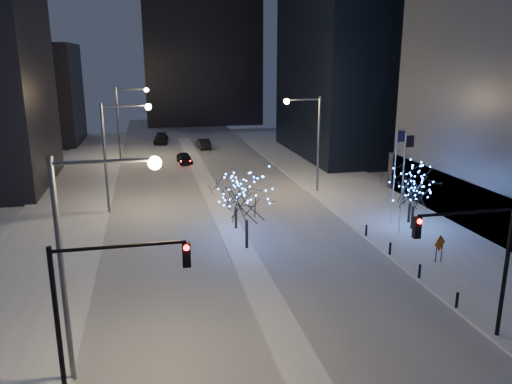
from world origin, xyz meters
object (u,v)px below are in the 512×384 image
object	(u,v)px
street_lamp_w_far	(125,113)
car_mid	(203,144)
street_lamp_w_mid	(116,142)
holiday_tree_plaza_far	(411,186)
street_lamp_w_near	(86,239)
construction_sign	(440,246)
traffic_signal_east	(480,252)
holiday_tree_median_near	(247,199)
holiday_tree_median_far	(236,193)
car_near	(184,158)
holiday_tree_plaza_near	(415,187)
street_lamp_east	(310,132)
car_far	(161,139)
traffic_signal_west	(98,298)

from	to	relation	value
street_lamp_w_far	car_mid	xyz separation A→B (m)	(11.20, 6.89, -5.71)
street_lamp_w_mid	holiday_tree_plaza_far	distance (m)	25.80
street_lamp_w_near	construction_sign	xyz separation A→B (m)	(21.77, 8.07, -5.17)
traffic_signal_east	holiday_tree_median_near	size ratio (longest dim) A/B	1.22
holiday_tree_plaza_far	holiday_tree_median_far	bearing A→B (deg)	173.61
car_mid	holiday_tree_median_near	distance (m)	43.55
street_lamp_w_near	car_mid	bearing A→B (deg)	78.87
street_lamp_w_far	car_near	world-z (taller)	street_lamp_w_far
car_near	holiday_tree_plaza_near	bearing A→B (deg)	-68.85
traffic_signal_east	street_lamp_east	bearing A→B (deg)	87.74
traffic_signal_east	holiday_tree_median_near	world-z (taller)	traffic_signal_east
street_lamp_w_near	car_mid	size ratio (longest dim) A/B	2.08
street_lamp_w_near	holiday_tree_plaza_near	world-z (taller)	street_lamp_w_near
street_lamp_w_near	car_near	xyz separation A→B (m)	(7.44, 46.13, -5.78)
car_far	holiday_tree_median_near	bearing A→B (deg)	-79.33
street_lamp_w_near	traffic_signal_east	bearing A→B (deg)	-3.21
street_lamp_w_mid	car_far	size ratio (longest dim) A/B	1.82
car_mid	holiday_tree_plaza_far	world-z (taller)	holiday_tree_plaza_far
street_lamp_w_mid	car_far	bearing A→B (deg)	82.68
car_mid	holiday_tree_median_near	bearing A→B (deg)	82.68
street_lamp_w_near	holiday_tree_plaza_near	distance (m)	27.95
street_lamp_east	holiday_tree_median_near	world-z (taller)	street_lamp_east
holiday_tree_median_near	holiday_tree_plaza_near	xyz separation A→B (m)	(14.09, 1.34, -0.27)
street_lamp_w_mid	holiday_tree_plaza_near	world-z (taller)	street_lamp_w_mid
construction_sign	street_lamp_w_mid	bearing A→B (deg)	117.26
street_lamp_east	holiday_tree_median_far	xyz separation A→B (m)	(-9.58, -10.01, -3.29)
holiday_tree_median_far	street_lamp_w_far	bearing A→B (deg)	106.43
street_lamp_east	construction_sign	bearing A→B (deg)	-82.13
car_mid	holiday_tree_plaza_near	size ratio (longest dim) A/B	0.88
car_far	holiday_tree_plaza_far	xyz separation A→B (m)	(19.16, -47.07, 2.53)
street_lamp_w_far	car_near	xyz separation A→B (m)	(7.44, -3.87, -5.78)
traffic_signal_east	construction_sign	world-z (taller)	traffic_signal_east
street_lamp_east	traffic_signal_west	xyz separation A→B (m)	(-18.52, -30.00, -1.69)
car_far	holiday_tree_plaza_far	bearing A→B (deg)	-62.32
street_lamp_w_mid	holiday_tree_plaza_far	world-z (taller)	street_lamp_w_mid
street_lamp_w_near	street_lamp_w_mid	bearing A→B (deg)	90.00
holiday_tree_median_near	holiday_tree_plaza_far	bearing A→B (deg)	11.05
car_near	car_far	distance (m)	17.47
holiday_tree_plaza_near	holiday_tree_plaza_far	xyz separation A→B (m)	(0.57, 1.53, -0.33)
holiday_tree_plaza_near	holiday_tree_plaza_far	size ratio (longest dim) A/B	1.04
traffic_signal_west	holiday_tree_median_far	bearing A→B (deg)	65.91
street_lamp_w_near	holiday_tree_median_near	bearing A→B (deg)	55.01
holiday_tree_plaza_far	holiday_tree_median_near	bearing A→B (deg)	-168.95
traffic_signal_west	car_mid	distance (m)	59.99
traffic_signal_west	car_mid	world-z (taller)	traffic_signal_west
traffic_signal_east	car_near	distance (m)	48.44
holiday_tree_plaza_near	holiday_tree_plaza_far	bearing A→B (deg)	69.51
street_lamp_w_far	holiday_tree_median_near	distance (m)	37.81
car_near	holiday_tree_median_far	size ratio (longest dim) A/B	0.94
street_lamp_w_far	traffic_signal_east	size ratio (longest dim) A/B	1.43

